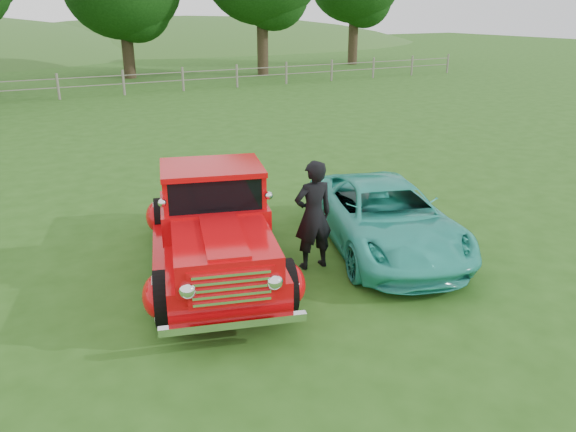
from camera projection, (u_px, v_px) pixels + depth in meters
name	position (u px, v px, depth m)	size (l,w,h in m)	color
ground	(279.00, 308.00, 7.99)	(140.00, 140.00, 0.00)	#254F15
fence_line	(58.00, 86.00, 25.90)	(48.00, 0.12, 1.20)	slate
red_pickup	(214.00, 224.00, 8.89)	(3.20, 5.27, 1.78)	black
teal_sedan	(385.00, 217.00, 9.79)	(1.96, 4.24, 1.18)	#2DB4A0
man	(313.00, 215.00, 8.96)	(0.66, 0.43, 1.81)	black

